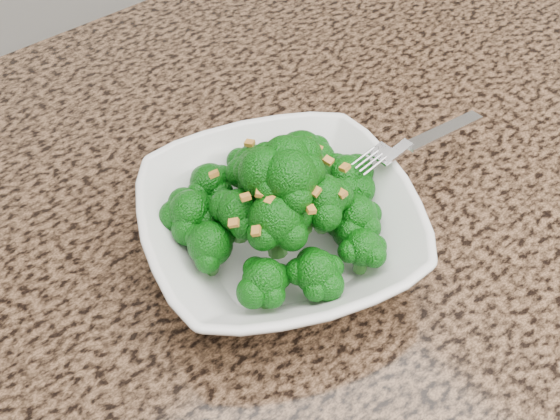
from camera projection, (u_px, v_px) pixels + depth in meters
granite_counter at (476, 248)px, 0.62m from camera, size 1.64×1.04×0.03m
bowl at (280, 228)px, 0.58m from camera, size 0.29×0.29×0.06m
broccoli_pile at (280, 172)px, 0.53m from camera, size 0.20×0.20×0.07m
garlic_topping at (280, 133)px, 0.51m from camera, size 0.12×0.12×0.01m
fork at (404, 147)px, 0.60m from camera, size 0.18×0.04×0.01m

